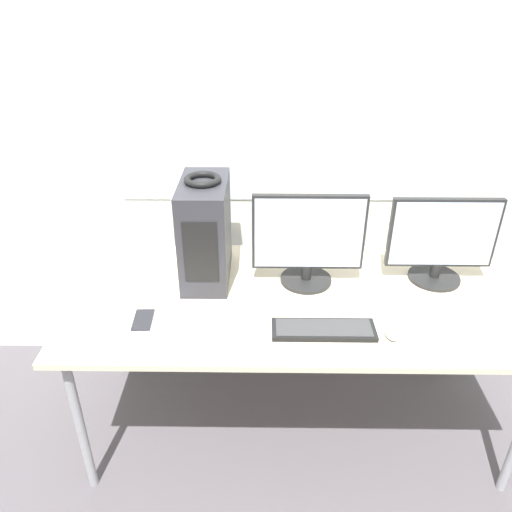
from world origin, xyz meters
The scene contains 11 objects.
ground_plane centered at (0.00, 0.00, 0.00)m, with size 14.00×14.00×0.00m, color #565156.
wall_back centered at (0.00, 1.07, 1.35)m, with size 8.00×0.07×2.70m.
desk centered at (0.00, 0.47, 0.73)m, with size 2.01×0.94×0.78m.
pc_tower centered at (-0.42, 0.63, 1.01)m, with size 0.21×0.40×0.47m.
headphones centered at (-0.42, 0.63, 1.26)m, with size 0.16×0.16×0.03m.
monitor_main centered at (0.04, 0.59, 0.99)m, with size 0.50×0.24×0.43m.
monitor_right_near centered at (0.64, 0.61, 0.98)m, with size 0.48×0.24×0.41m.
keyboard centered at (0.08, 0.21, 0.79)m, with size 0.41×0.13×0.02m.
mouse centered at (0.35, 0.18, 0.79)m, with size 0.05×0.08×0.03m.
cell_phone centered at (-0.65, 0.27, 0.78)m, with size 0.08×0.14×0.01m.
paper_sheet_left centered at (-0.57, 0.28, 0.78)m, with size 0.32×0.36×0.00m.
Camera 1 is at (-0.16, -1.38, 2.02)m, focal length 35.00 mm.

